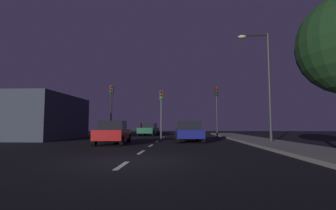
% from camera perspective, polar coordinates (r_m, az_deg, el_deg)
% --- Properties ---
extents(ground_plane, '(80.00, 80.00, 0.00)m').
position_cam_1_polar(ground_plane, '(15.97, -3.59, -8.96)').
color(ground_plane, black).
extents(sidewalk_curb_right, '(3.00, 40.00, 0.15)m').
position_cam_1_polar(sidewalk_curb_right, '(16.87, 22.90, -8.12)').
color(sidewalk_curb_right, gray).
rests_on(sidewalk_curb_right, ground_plane).
extents(lane_stripe_nearest, '(0.16, 1.60, 0.01)m').
position_cam_1_polar(lane_stripe_nearest, '(7.92, -10.40, -13.28)').
color(lane_stripe_nearest, silver).
rests_on(lane_stripe_nearest, ground_plane).
extents(lane_stripe_second, '(0.16, 1.60, 0.01)m').
position_cam_1_polar(lane_stripe_second, '(11.63, -6.05, -10.54)').
color(lane_stripe_second, silver).
rests_on(lane_stripe_second, ground_plane).
extents(lane_stripe_third, '(0.16, 1.60, 0.01)m').
position_cam_1_polar(lane_stripe_third, '(15.38, -3.85, -9.11)').
color(lane_stripe_third, silver).
rests_on(lane_stripe_third, ground_plane).
extents(lane_stripe_fourth, '(0.16, 1.60, 0.01)m').
position_cam_1_polar(lane_stripe_fourth, '(19.15, -2.52, -8.23)').
color(lane_stripe_fourth, silver).
rests_on(lane_stripe_fourth, ground_plane).
extents(lane_stripe_fifth, '(0.16, 1.60, 0.01)m').
position_cam_1_polar(lane_stripe_fifth, '(22.93, -1.63, -7.64)').
color(lane_stripe_fifth, silver).
rests_on(lane_stripe_fifth, ground_plane).
extents(lane_stripe_sixth, '(0.16, 1.60, 0.01)m').
position_cam_1_polar(lane_stripe_sixth, '(26.72, -0.99, -7.21)').
color(lane_stripe_sixth, silver).
rests_on(lane_stripe_sixth, ground_plane).
extents(traffic_signal_left, '(0.32, 0.38, 5.14)m').
position_cam_1_polar(traffic_signal_left, '(25.35, -12.68, 0.86)').
color(traffic_signal_left, black).
rests_on(traffic_signal_left, ground_plane).
extents(traffic_signal_center, '(0.32, 0.38, 4.59)m').
position_cam_1_polar(traffic_signal_center, '(24.47, -1.55, 0.12)').
color(traffic_signal_center, '#4C4C51').
rests_on(traffic_signal_center, ground_plane).
extents(traffic_signal_right, '(0.32, 0.38, 4.92)m').
position_cam_1_polar(traffic_signal_right, '(24.67, 10.96, 0.66)').
color(traffic_signal_right, '#2D2D30').
rests_on(traffic_signal_right, ground_plane).
extents(car_stopped_ahead, '(2.15, 4.41, 1.52)m').
position_cam_1_polar(car_stopped_ahead, '(18.82, 4.68, -5.96)').
color(car_stopped_ahead, navy).
rests_on(car_stopped_ahead, ground_plane).
extents(car_adjacent_lane, '(2.12, 4.50, 1.51)m').
position_cam_1_polar(car_adjacent_lane, '(16.96, -12.27, -6.02)').
color(car_adjacent_lane, '#B21919').
rests_on(car_adjacent_lane, ground_plane).
extents(car_oncoming_far, '(2.17, 4.66, 1.46)m').
position_cam_1_polar(car_oncoming_far, '(30.22, -4.38, -5.49)').
color(car_oncoming_far, '#0F4C2D').
rests_on(car_oncoming_far, ground_plane).
extents(street_lamp_right, '(2.12, 0.36, 7.51)m').
position_cam_1_polar(street_lamp_right, '(18.43, 20.93, 6.02)').
color(street_lamp_right, '#2D2D30').
rests_on(street_lamp_right, ground_plane).
extents(storefront_left, '(5.00, 8.87, 3.88)m').
position_cam_1_polar(storefront_left, '(25.23, -26.31, -2.49)').
color(storefront_left, '#333847').
rests_on(storefront_left, ground_plane).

